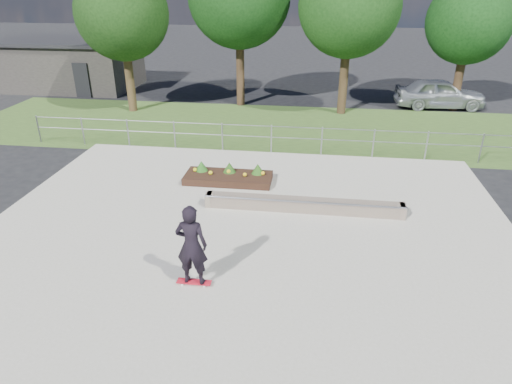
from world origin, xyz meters
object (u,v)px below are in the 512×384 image
parked_car (440,93)px  grind_ledge (303,205)px  skateboarder (192,245)px  planter_bed (228,176)px

parked_car → grind_ledge: bearing=149.2°
skateboarder → parked_car: 19.57m
parked_car → planter_bed: bearing=136.5°
grind_ledge → parked_car: (6.77, 13.31, 0.53)m
skateboarder → parked_car: skateboarder is taller
grind_ledge → planter_bed: size_ratio=2.00×
planter_bed → parked_car: bearing=50.3°
grind_ledge → skateboarder: skateboarder is taller
planter_bed → parked_car: parked_car is taller
grind_ledge → skateboarder: size_ratio=2.94×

